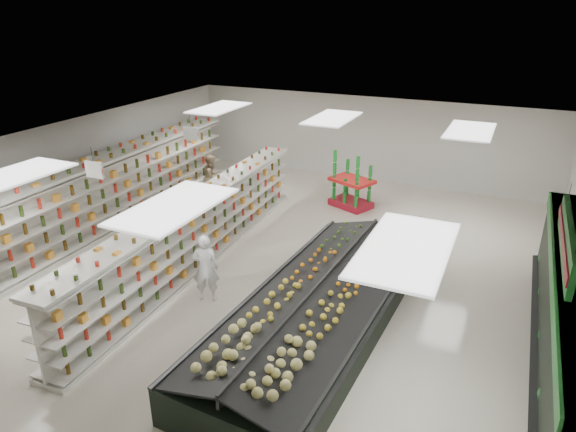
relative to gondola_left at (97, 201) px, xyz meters
The scene contains 14 objects.
floor 5.85m from the gondola_left, ahead, with size 16.00×16.00×0.00m, color beige.
ceiling 6.16m from the gondola_left, ahead, with size 14.00×16.00×0.02m, color white.
wall_back 10.03m from the gondola_left, 54.88° to the left, with size 14.00×0.02×3.20m, color silver.
wall_left 1.38m from the gondola_left, behind, with size 0.02×16.00×3.20m, color silver.
produce_wall_case 12.36m from the gondola_left, ahead, with size 0.93×8.00×2.20m.
aisle_sign_near 3.18m from the gondola_left, 42.65° to the right, with size 0.52×0.06×0.75m.
aisle_sign_far 3.41m from the gondola_left, 48.18° to the left, with size 0.52×0.06×0.75m.
hortifruti_banner 12.19m from the gondola_left, ahead, with size 0.12×3.20×0.95m.
gondola_left is the anchor object (origin of this frame).
gondola_center 3.80m from the gondola_left, ahead, with size 1.24×10.55×1.82m.
produce_island 7.98m from the gondola_left, 13.53° to the right, with size 3.06×7.63×1.12m.
soda_endcap 8.05m from the gondola_left, 39.81° to the left, with size 1.62×1.39×1.75m.
shopper_main 5.31m from the gondola_left, 20.65° to the right, with size 0.60×0.40×1.65m, color silver.
shopper_background 4.13m from the gondola_left, 67.72° to the left, with size 0.79×0.49×1.62m, color #96885C.
Camera 1 is at (5.18, -10.67, 6.40)m, focal length 32.00 mm.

